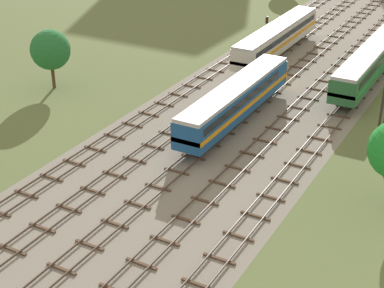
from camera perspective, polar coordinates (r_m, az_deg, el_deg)
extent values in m
plane|color=#5B6B3D|center=(72.03, 8.50, 5.76)|extent=(480.00, 480.00, 0.00)
cube|color=gray|center=(72.03, 8.50, 5.76)|extent=(21.22, 176.00, 0.01)
cube|color=#47382D|center=(76.31, 2.22, 7.42)|extent=(0.07, 126.00, 0.15)
cube|color=#47382D|center=(75.71, 3.19, 7.24)|extent=(0.07, 126.00, 0.15)
cube|color=brown|center=(50.36, -15.26, -4.55)|extent=(2.40, 0.22, 0.14)
cube|color=brown|center=(52.19, -13.03, -3.09)|extent=(2.40, 0.22, 0.14)
cube|color=brown|center=(54.13, -10.97, -1.73)|extent=(2.40, 0.22, 0.14)
cube|color=brown|center=(56.16, -9.05, -0.46)|extent=(2.40, 0.22, 0.14)
cube|color=brown|center=(58.27, -7.27, 0.71)|extent=(2.40, 0.22, 0.14)
cube|color=brown|center=(60.46, -5.62, 1.80)|extent=(2.40, 0.22, 0.14)
cube|color=brown|center=(62.72, -4.09, 2.82)|extent=(2.40, 0.22, 0.14)
cube|color=brown|center=(65.03, -2.65, 3.76)|extent=(2.40, 0.22, 0.14)
cube|color=brown|center=(67.40, -1.32, 4.63)|extent=(2.40, 0.22, 0.14)
cube|color=brown|center=(69.82, -0.07, 5.44)|extent=(2.40, 0.22, 0.14)
cube|color=brown|center=(72.29, 1.09, 6.19)|extent=(2.40, 0.22, 0.14)
cube|color=brown|center=(74.79, 2.18, 6.89)|extent=(2.40, 0.22, 0.14)
cube|color=brown|center=(77.33, 3.20, 7.55)|extent=(2.40, 0.22, 0.14)
cube|color=brown|center=(79.90, 4.16, 8.16)|extent=(2.40, 0.22, 0.14)
cube|color=brown|center=(82.49, 5.06, 8.72)|extent=(2.40, 0.22, 0.14)
cube|color=brown|center=(85.12, 5.91, 9.26)|extent=(2.40, 0.22, 0.14)
cube|color=brown|center=(87.77, 6.71, 9.75)|extent=(2.40, 0.22, 0.14)
cube|color=brown|center=(90.44, 7.47, 10.22)|extent=(2.40, 0.22, 0.14)
cube|color=brown|center=(93.13, 8.18, 10.66)|extent=(2.40, 0.22, 0.14)
cube|color=brown|center=(95.84, 8.86, 11.07)|extent=(2.40, 0.22, 0.14)
cube|color=brown|center=(98.56, 9.50, 11.46)|extent=(2.40, 0.22, 0.14)
cube|color=brown|center=(101.31, 10.11, 11.83)|extent=(2.40, 0.22, 0.14)
cube|color=brown|center=(104.06, 10.68, 12.17)|extent=(2.40, 0.22, 0.14)
cube|color=brown|center=(106.83, 11.23, 12.50)|extent=(2.40, 0.22, 0.14)
cube|color=brown|center=(109.61, 11.75, 12.81)|extent=(2.40, 0.22, 0.14)
cube|color=#47382D|center=(74.58, 5.18, 6.86)|extent=(0.07, 126.00, 0.15)
cube|color=#47382D|center=(74.05, 6.20, 6.67)|extent=(0.07, 126.00, 0.15)
cube|color=brown|center=(44.27, -16.44, -9.48)|extent=(2.40, 0.22, 0.14)
cube|color=brown|center=(45.95, -13.85, -7.64)|extent=(2.40, 0.22, 0.14)
cube|color=brown|center=(47.76, -11.47, -5.93)|extent=(2.40, 0.22, 0.14)
cube|color=brown|center=(49.69, -9.28, -4.33)|extent=(2.40, 0.22, 0.14)
cube|color=brown|center=(51.72, -7.26, -2.85)|extent=(2.40, 0.22, 0.14)
cube|color=brown|center=(53.84, -5.41, -1.48)|extent=(2.40, 0.22, 0.14)
cube|color=brown|center=(56.05, -3.70, -0.22)|extent=(2.40, 0.22, 0.14)
cube|color=brown|center=(58.32, -2.12, 0.95)|extent=(2.40, 0.22, 0.14)
cube|color=brown|center=(60.66, -0.66, 2.02)|extent=(2.40, 0.22, 0.14)
cube|color=brown|center=(63.05, 0.69, 3.02)|extent=(2.40, 0.22, 0.14)
cube|color=brown|center=(65.49, 1.94, 3.94)|extent=(2.40, 0.22, 0.14)
cube|color=brown|center=(67.98, 3.11, 4.79)|extent=(2.40, 0.22, 0.14)
cube|color=brown|center=(70.51, 4.19, 5.58)|extent=(2.40, 0.22, 0.14)
cube|color=brown|center=(73.07, 5.20, 6.31)|extent=(2.40, 0.22, 0.14)
cube|color=brown|center=(75.66, 6.15, 6.99)|extent=(2.40, 0.22, 0.14)
cube|color=brown|center=(78.29, 7.03, 7.63)|extent=(2.40, 0.22, 0.14)
cube|color=brown|center=(80.94, 7.86, 8.22)|extent=(2.40, 0.22, 0.14)
cube|color=brown|center=(83.61, 8.64, 8.77)|extent=(2.40, 0.22, 0.14)
cube|color=brown|center=(86.31, 9.38, 9.29)|extent=(2.40, 0.22, 0.14)
cube|color=brown|center=(89.02, 10.07, 9.77)|extent=(2.40, 0.22, 0.14)
cube|color=brown|center=(91.75, 10.72, 10.22)|extent=(2.40, 0.22, 0.14)
cube|color=brown|center=(94.50, 11.33, 10.65)|extent=(2.40, 0.22, 0.14)
cube|color=brown|center=(97.27, 11.91, 11.05)|extent=(2.40, 0.22, 0.14)
cube|color=brown|center=(100.04, 12.46, 11.43)|extent=(2.40, 0.22, 0.14)
cube|color=brown|center=(102.83, 12.99, 11.78)|extent=(2.40, 0.22, 0.14)
cube|color=brown|center=(105.63, 13.48, 12.12)|extent=(2.40, 0.22, 0.14)
cube|color=brown|center=(108.45, 13.95, 12.44)|extent=(2.40, 0.22, 0.14)
cube|color=brown|center=(111.27, 14.40, 12.74)|extent=(2.40, 0.22, 0.14)
cube|color=#47382D|center=(73.07, 8.28, 6.26)|extent=(0.07, 126.00, 0.15)
cube|color=#47382D|center=(72.61, 9.33, 6.05)|extent=(0.07, 126.00, 0.15)
cube|color=brown|center=(41.74, -12.13, -11.37)|extent=(2.40, 0.22, 0.14)
cube|color=brown|center=(43.52, -9.57, -9.32)|extent=(2.40, 0.22, 0.14)
cube|color=brown|center=(45.43, -7.24, -7.43)|extent=(2.40, 0.22, 0.14)
cube|color=brown|center=(47.46, -5.13, -5.68)|extent=(2.40, 0.22, 0.14)
cube|color=brown|center=(49.58, -3.21, -4.06)|extent=(2.40, 0.22, 0.14)
cube|color=brown|center=(51.79, -1.45, -2.58)|extent=(2.40, 0.22, 0.14)
cube|color=brown|center=(54.07, 0.16, -1.23)|extent=(2.40, 0.22, 0.14)
cube|color=brown|center=(56.43, 1.63, 0.02)|extent=(2.40, 0.22, 0.14)
cube|color=brown|center=(58.84, 2.99, 1.17)|extent=(2.40, 0.22, 0.14)
cube|color=brown|center=(61.30, 4.23, 2.22)|extent=(2.40, 0.22, 0.14)
cube|color=brown|center=(63.81, 5.39, 3.20)|extent=(2.40, 0.22, 0.14)
cube|color=brown|center=(66.36, 6.45, 4.09)|extent=(2.40, 0.22, 0.14)
cube|color=brown|center=(68.95, 7.44, 4.92)|extent=(2.40, 0.22, 0.14)
cube|color=brown|center=(71.57, 8.36, 5.69)|extent=(2.40, 0.22, 0.14)
cube|color=brown|center=(74.21, 9.21, 6.40)|extent=(2.40, 0.22, 0.14)
cube|color=brown|center=(76.89, 10.01, 7.06)|extent=(2.40, 0.22, 0.14)
cube|color=brown|center=(79.58, 10.76, 7.68)|extent=(2.40, 0.22, 0.14)
cube|color=brown|center=(82.30, 11.46, 8.25)|extent=(2.40, 0.22, 0.14)
cube|color=brown|center=(85.04, 12.12, 8.79)|extent=(2.40, 0.22, 0.14)
cube|color=brown|center=(87.79, 12.73, 9.29)|extent=(2.40, 0.22, 0.14)
cube|color=brown|center=(90.56, 13.31, 9.76)|extent=(2.40, 0.22, 0.14)
cube|color=brown|center=(93.34, 13.86, 10.20)|extent=(2.40, 0.22, 0.14)
cube|color=brown|center=(96.14, 14.38, 10.61)|extent=(2.40, 0.22, 0.14)
cube|color=brown|center=(98.95, 14.87, 11.00)|extent=(2.40, 0.22, 0.14)
cube|color=brown|center=(101.77, 15.33, 11.37)|extent=(2.40, 0.22, 0.14)
cube|color=brown|center=(104.60, 15.77, 11.72)|extent=(2.40, 0.22, 0.14)
cube|color=brown|center=(107.44, 16.19, 12.04)|extent=(2.40, 0.22, 0.14)
cube|color=brown|center=(110.29, 16.59, 12.35)|extent=(2.40, 0.22, 0.14)
cube|color=brown|center=(113.14, 16.97, 12.65)|extent=(2.40, 0.22, 0.14)
cube|color=#47382D|center=(71.78, 11.48, 5.62)|extent=(0.07, 126.00, 0.15)
cube|color=#47382D|center=(71.40, 12.57, 5.40)|extent=(0.07, 126.00, 0.15)
cube|color=brown|center=(41.40, -4.77, -11.13)|extent=(2.40, 0.22, 0.14)
cube|color=brown|center=(43.40, -2.56, -9.03)|extent=(2.40, 0.22, 0.14)
cube|color=brown|center=(45.52, -0.58, -7.11)|extent=(2.40, 0.22, 0.14)
cube|color=brown|center=(47.73, 1.20, -5.36)|extent=(2.40, 0.22, 0.14)
cube|color=brown|center=(50.02, 2.82, -3.76)|extent=(2.40, 0.22, 0.14)
cube|color=brown|center=(52.38, 4.29, -2.29)|extent=(2.40, 0.22, 0.14)
cube|color=brown|center=(54.81, 5.62, -0.96)|extent=(2.40, 0.22, 0.14)
cube|color=brown|center=(57.29, 6.85, 0.26)|extent=(2.40, 0.22, 0.14)
cube|color=brown|center=(59.81, 7.96, 1.38)|extent=(2.40, 0.22, 0.14)
cube|color=brown|center=(62.38, 8.99, 2.41)|extent=(2.40, 0.22, 0.14)
cube|color=brown|center=(64.99, 9.94, 3.35)|extent=(2.40, 0.22, 0.14)
cube|color=brown|center=(67.63, 10.82, 4.22)|extent=(2.40, 0.22, 0.14)
cube|color=brown|center=(70.30, 11.63, 5.02)|extent=(2.40, 0.22, 0.14)
cube|color=brown|center=(72.99, 12.38, 5.77)|extent=(2.40, 0.22, 0.14)
cube|color=brown|center=(75.71, 13.08, 6.46)|extent=(2.40, 0.22, 0.14)
cube|color=brown|center=(78.44, 13.74, 7.10)|extent=(2.40, 0.22, 0.14)
cube|color=brown|center=(81.20, 14.35, 7.69)|extent=(2.40, 0.22, 0.14)
cube|color=brown|center=(83.97, 14.92, 8.25)|extent=(2.40, 0.22, 0.14)
cube|color=brown|center=(86.76, 15.46, 8.77)|extent=(2.40, 0.22, 0.14)
cube|color=brown|center=(89.56, 15.97, 9.26)|extent=(2.40, 0.22, 0.14)
cube|color=brown|center=(92.37, 16.44, 9.71)|extent=(2.40, 0.22, 0.14)
cube|color=brown|center=(95.20, 16.89, 10.14)|extent=(2.40, 0.22, 0.14)
cube|color=brown|center=(98.04, 17.32, 10.55)|extent=(2.40, 0.22, 0.14)
cube|color=#47382D|center=(70.73, 14.78, 4.94)|extent=(0.07, 126.00, 0.15)
cube|color=#47382D|center=(70.44, 15.90, 4.70)|extent=(0.07, 126.00, 0.15)
cube|color=brown|center=(39.63, 0.58, -13.02)|extent=(2.40, 0.22, 0.14)
cube|color=brown|center=(41.72, 2.58, -10.71)|extent=(2.40, 0.22, 0.14)
cube|color=brown|center=(43.92, 4.36, -8.61)|extent=(2.40, 0.22, 0.14)
cube|color=brown|center=(46.20, 5.96, -6.71)|extent=(2.40, 0.22, 0.14)
cube|color=brown|center=(48.57, 7.39, -4.98)|extent=(2.40, 0.22, 0.14)
cube|color=brown|center=(51.00, 8.67, -3.41)|extent=(2.40, 0.22, 0.14)
cube|color=brown|center=(53.48, 9.84, -1.99)|extent=(2.40, 0.22, 0.14)
cube|color=brown|center=(56.02, 10.90, -0.70)|extent=(2.40, 0.22, 0.14)
cube|color=brown|center=(58.60, 11.87, 0.49)|extent=(2.40, 0.22, 0.14)
cube|color=brown|center=(61.22, 12.75, 1.57)|extent=(2.40, 0.22, 0.14)
cube|color=brown|center=(63.88, 13.56, 2.56)|extent=(2.40, 0.22, 0.14)
cube|color=brown|center=(66.56, 14.31, 3.48)|extent=(2.40, 0.22, 0.14)
cube|color=brown|center=(69.27, 15.00, 4.32)|extent=(2.40, 0.22, 0.14)
cube|color=brown|center=(72.00, 15.64, 5.09)|extent=(2.40, 0.22, 0.14)
cube|color=brown|center=(74.75, 16.24, 5.81)|extent=(2.40, 0.22, 0.14)
cube|color=brown|center=(77.53, 16.79, 6.48)|extent=(2.40, 0.22, 0.14)
cube|color=brown|center=(80.31, 17.31, 7.10)|extent=(2.40, 0.22, 0.14)
cube|color=#194C8C|center=(59.95, 4.11, 4.11)|extent=(2.90, 20.00, 2.60)
cube|color=orange|center=(60.05, 4.10, 3.88)|extent=(2.96, 20.00, 0.44)
cube|color=black|center=(58.87, 3.71, 4.37)|extent=(2.96, 16.80, 0.70)
cube|color=#B7B7BC|center=(59.40, 4.15, 5.43)|extent=(2.67, 20.00, 0.36)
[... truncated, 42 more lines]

